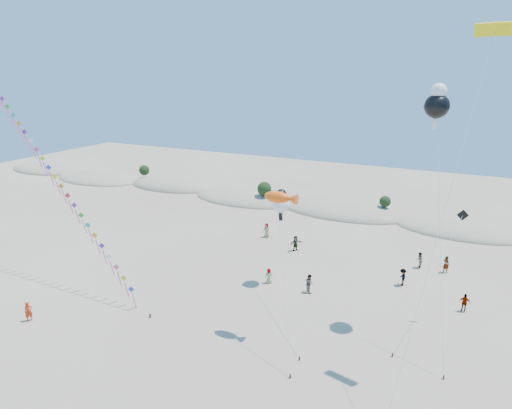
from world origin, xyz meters
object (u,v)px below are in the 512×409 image
(fish_kite, at_px, (281,198))
(parafoil_kite, at_px, (493,39))
(kite_train, at_px, (44,161))
(flyer_foreground, at_px, (28,312))

(fish_kite, relative_size, parafoil_kite, 0.51)
(fish_kite, bearing_deg, parafoil_kite, 6.66)
(kite_train, height_order, parafoil_kite, parafoil_kite)
(kite_train, relative_size, parafoil_kite, 1.21)
(fish_kite, xyz_separation_m, flyer_foreground, (-19.05, -7.97, -10.10))
(fish_kite, relative_size, flyer_foreground, 6.73)
(parafoil_kite, distance_m, flyer_foreground, 38.68)
(fish_kite, distance_m, flyer_foreground, 22.99)
(flyer_foreground, bearing_deg, kite_train, 56.43)
(flyer_foreground, bearing_deg, parafoil_kite, -52.74)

